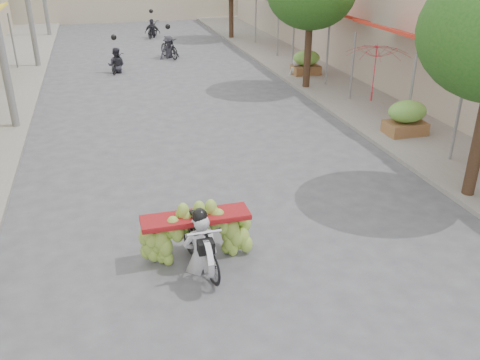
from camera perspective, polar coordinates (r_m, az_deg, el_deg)
name	(u,v)px	position (r m, az deg, el deg)	size (l,w,h in m)	color
sidewalk_right	(331,79)	(22.70, 10.22, 11.05)	(4.00, 60.00, 0.12)	gray
shophouse_row_right	(458,7)	(23.96, 23.27, 17.40)	(9.77, 40.00, 6.00)	#BBAE9B
produce_crate_mid	(407,115)	(16.29, 18.23, 6.93)	(1.20, 0.88, 1.16)	brown
produce_crate_far	(306,61)	(23.12, 7.44, 13.16)	(1.20, 0.88, 1.16)	brown
banana_motorbike	(198,232)	(9.30, -4.70, -5.79)	(2.20, 1.91, 2.16)	black
market_umbrella	(379,43)	(17.24, 15.33, 14.59)	(2.60, 2.60, 1.90)	red
pedestrian	(297,57)	(22.97, 6.41, 13.55)	(0.75, 0.45, 1.52)	silver
bg_motorbike_a	(116,55)	(24.37, -13.80, 13.44)	(0.94, 1.52, 1.95)	black
bg_motorbike_b	(169,42)	(26.99, -8.02, 15.11)	(1.18, 1.90, 1.95)	black
bg_motorbike_c	(152,25)	(33.29, -9.86, 16.81)	(1.24, 1.84, 1.95)	black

